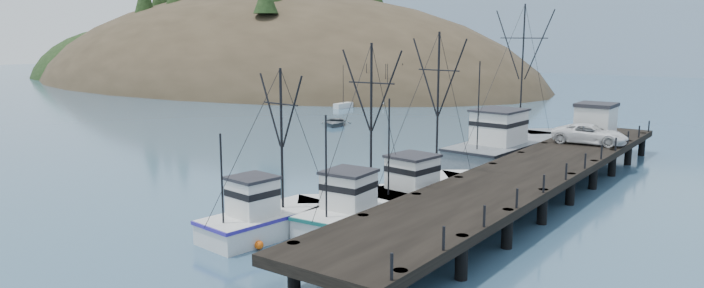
# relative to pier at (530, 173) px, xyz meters

# --- Properties ---
(ground) EXTENTS (400.00, 400.00, 0.00)m
(ground) POSITION_rel_pier_xyz_m (-14.00, -16.00, -1.69)
(ground) COLOR #325470
(ground) RESTS_ON ground
(pier) EXTENTS (6.00, 44.00, 2.00)m
(pier) POSITION_rel_pier_xyz_m (0.00, 0.00, 0.00)
(pier) COLOR black
(pier) RESTS_ON ground
(headland) EXTENTS (134.80, 78.00, 51.00)m
(headland) POSITION_rel_pier_xyz_m (-88.95, 62.61, -6.24)
(headland) COLOR #382D1E
(headland) RESTS_ON ground
(distant_ridge_far) EXTENTS (180.00, 25.00, 18.00)m
(distant_ridge_far) POSITION_rel_pier_xyz_m (-54.00, 169.00, -1.69)
(distant_ridge_far) COLOR silver
(distant_ridge_far) RESTS_ON ground
(moored_sailboats) EXTENTS (13.43, 17.54, 6.35)m
(moored_sailboats) POSITION_rel_pier_xyz_m (-40.42, 39.57, -1.36)
(moored_sailboats) COLOR silver
(moored_sailboats) RESTS_ON ground
(trawler_near) EXTENTS (3.87, 10.10, 10.37)m
(trawler_near) POSITION_rel_pier_xyz_m (-5.61, -10.81, -0.87)
(trawler_near) COLOR silver
(trawler_near) RESTS_ON ground
(trawler_mid) EXTENTS (3.81, 8.89, 9.10)m
(trawler_mid) POSITION_rel_pier_xyz_m (-8.50, -15.09, -0.87)
(trawler_mid) COLOR silver
(trawler_mid) RESTS_ON ground
(trawler_far) EXTENTS (4.52, 10.73, 11.00)m
(trawler_far) POSITION_rel_pier_xyz_m (-4.82, -4.93, -0.87)
(trawler_far) COLOR silver
(trawler_far) RESTS_ON ground
(work_vessel) EXTENTS (5.70, 16.01, 13.31)m
(work_vessel) POSITION_rel_pier_xyz_m (-5.67, 10.62, -0.46)
(work_vessel) COLOR slate
(work_vessel) RESTS_ON ground
(pier_shed) EXTENTS (3.00, 3.20, 2.80)m
(pier_shed) POSITION_rel_pier_xyz_m (-0.36, 15.86, 1.73)
(pier_shed) COLOR silver
(pier_shed) RESTS_ON pier
(pickup_truck) EXTENTS (5.79, 3.01, 1.56)m
(pickup_truck) POSITION_rel_pier_xyz_m (0.42, 11.56, 1.09)
(pickup_truck) COLOR white
(pickup_truck) RESTS_ON pier
(motorboat) EXTENTS (5.80, 6.28, 1.06)m
(motorboat) POSITION_rel_pier_xyz_m (-30.49, 18.73, -1.69)
(motorboat) COLOR #53595D
(motorboat) RESTS_ON ground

